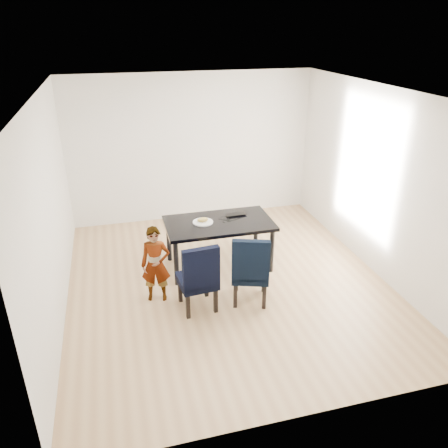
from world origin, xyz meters
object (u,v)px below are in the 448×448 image
object	(u,v)px
child	(156,264)
laptop	(235,213)
dining_table	(219,244)
chair_left	(197,275)
plate	(203,222)
chair_right	(250,267)

from	to	relation	value
child	laptop	distance (m)	1.62
dining_table	child	distance (m)	1.23
chair_left	plate	size ratio (longest dim) A/B	3.24
dining_table	laptop	bearing A→B (deg)	34.76
dining_table	chair_right	distance (m)	1.01
chair_left	plate	distance (m)	1.09
chair_left	chair_right	size ratio (longest dim) A/B	0.98
dining_table	chair_right	xyz separation A→B (m)	(0.18, -0.99, 0.13)
chair_left	chair_right	world-z (taller)	chair_right
plate	laptop	world-z (taller)	laptop
chair_right	dining_table	bearing A→B (deg)	119.03
chair_right	laptop	size ratio (longest dim) A/B	3.14
dining_table	plate	bearing A→B (deg)	171.16
plate	child	bearing A→B (deg)	-139.22
chair_left	laptop	xyz separation A→B (m)	(0.86, 1.20, 0.27)
chair_left	plate	xyz separation A→B (m)	(0.31, 1.02, 0.27)
chair_left	child	distance (m)	0.59
child	laptop	bearing A→B (deg)	44.53
chair_right	plate	distance (m)	1.14
chair_right	child	bearing A→B (deg)	-177.00
child	laptop	size ratio (longest dim) A/B	3.36
chair_right	plate	size ratio (longest dim) A/B	3.32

